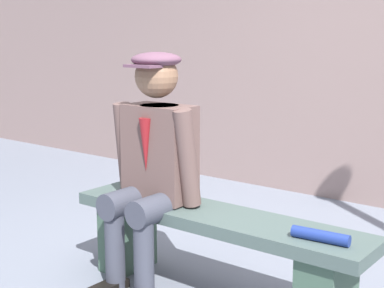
# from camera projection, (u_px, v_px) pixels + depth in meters

# --- Properties ---
(bench) EXTENTS (1.72, 0.37, 0.47)m
(bench) POSITION_uv_depth(u_px,v_px,m) (215.00, 241.00, 3.04)
(bench) COLOR #475854
(bench) RESTS_ON ground
(seated_man) EXTENTS (0.56, 0.56, 1.31)m
(seated_man) POSITION_uv_depth(u_px,v_px,m) (152.00, 158.00, 3.14)
(seated_man) COLOR brown
(seated_man) RESTS_ON ground
(rolled_magazine) EXTENTS (0.27, 0.08, 0.05)m
(rolled_magazine) POSITION_uv_depth(u_px,v_px,m) (320.00, 236.00, 2.57)
(rolled_magazine) COLOR navy
(rolled_magazine) RESTS_ON bench
(stadium_wall) EXTENTS (12.00, 0.24, 2.59)m
(stadium_wall) POSITION_uv_depth(u_px,v_px,m) (379.00, 48.00, 4.62)
(stadium_wall) COLOR gray
(stadium_wall) RESTS_ON ground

